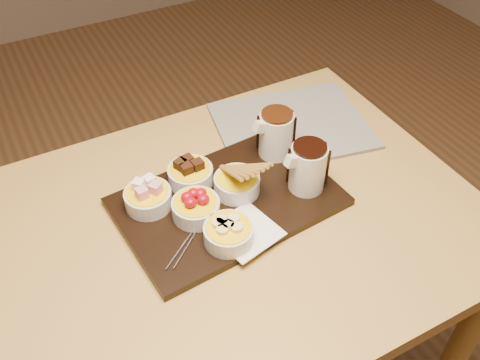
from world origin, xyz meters
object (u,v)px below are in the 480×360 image
dining_table (202,260)px  newspaper (292,125)px  serving_board (228,202)px  bowl_strawberries (196,209)px  pitcher_dark_chocolate (308,168)px  pitcher_milk_chocolate (276,135)px

dining_table → newspaper: newspaper is taller
serving_board → bowl_strawberries: (-0.08, -0.01, 0.03)m
dining_table → bowl_strawberries: bearing=77.0°
pitcher_dark_chocolate → serving_board: bearing=160.0°
dining_table → pitcher_milk_chocolate: size_ratio=11.14×
bowl_strawberries → pitcher_dark_chocolate: size_ratio=0.93×
pitcher_dark_chocolate → newspaper: size_ratio=0.29×
bowl_strawberries → newspaper: (0.35, 0.18, -0.03)m
bowl_strawberries → pitcher_milk_chocolate: pitcher_milk_chocolate is taller
serving_board → pitcher_milk_chocolate: size_ratio=4.27×
dining_table → pitcher_dark_chocolate: (0.26, -0.01, 0.17)m
bowl_strawberries → pitcher_milk_chocolate: bearing=21.2°
newspaper → pitcher_milk_chocolate: bearing=-128.8°
dining_table → serving_board: (0.09, 0.04, 0.11)m
dining_table → bowl_strawberries: size_ratio=12.00×
pitcher_dark_chocolate → pitcher_milk_chocolate: bearing=85.6°
dining_table → newspaper: 0.42m
bowl_strawberries → newspaper: 0.39m
serving_board → pitcher_milk_chocolate: bearing=21.8°
dining_table → pitcher_milk_chocolate: bearing=25.9°
dining_table → newspaper: size_ratio=3.24×
serving_board → pitcher_dark_chocolate: 0.19m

